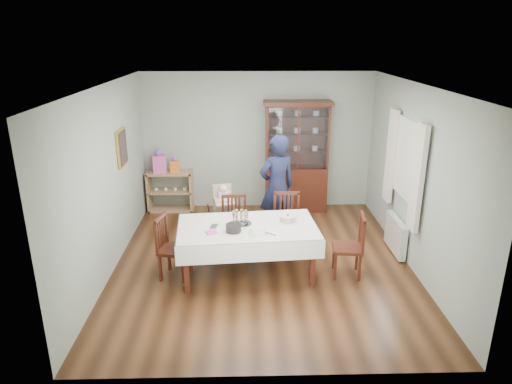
{
  "coord_description": "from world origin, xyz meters",
  "views": [
    {
      "loc": [
        -0.27,
        -6.35,
        3.36
      ],
      "look_at": [
        -0.09,
        0.2,
        1.09
      ],
      "focal_mm": 32.0,
      "sensor_mm": 36.0,
      "label": 1
    }
  ],
  "objects_px": {
    "champagne_tray": "(240,220)",
    "gift_bag_pink": "(159,162)",
    "chair_far_right": "(287,236)",
    "birthday_cake": "(288,219)",
    "chair_far_left": "(235,236)",
    "gift_bag_orange": "(175,165)",
    "high_chair": "(224,218)",
    "sideboard": "(170,191)",
    "woman": "(277,187)",
    "china_cabinet": "(297,155)",
    "dining_table": "(247,250)",
    "chair_end_left": "(174,259)",
    "chair_end_right": "(348,257)"
  },
  "relations": [
    {
      "from": "birthday_cake",
      "to": "chair_far_right",
      "type": "bearing_deg",
      "value": 85.24
    },
    {
      "from": "chair_far_right",
      "to": "champagne_tray",
      "type": "relative_size",
      "value": 2.97
    },
    {
      "from": "woman",
      "to": "gift_bag_orange",
      "type": "bearing_deg",
      "value": -58.56
    },
    {
      "from": "chair_end_right",
      "to": "high_chair",
      "type": "xyz_separation_m",
      "value": [
        -1.86,
        1.32,
        0.1
      ]
    },
    {
      "from": "chair_end_right",
      "to": "high_chair",
      "type": "relative_size",
      "value": 0.96
    },
    {
      "from": "gift_bag_pink",
      "to": "chair_far_left",
      "type": "bearing_deg",
      "value": -51.64
    },
    {
      "from": "sideboard",
      "to": "woman",
      "type": "bearing_deg",
      "value": -32.85
    },
    {
      "from": "china_cabinet",
      "to": "high_chair",
      "type": "bearing_deg",
      "value": -135.64
    },
    {
      "from": "dining_table",
      "to": "chair_far_right",
      "type": "distance_m",
      "value": 0.93
    },
    {
      "from": "woman",
      "to": "gift_bag_pink",
      "type": "height_order",
      "value": "woman"
    },
    {
      "from": "chair_end_right",
      "to": "high_chair",
      "type": "height_order",
      "value": "high_chair"
    },
    {
      "from": "chair_far_left",
      "to": "chair_end_right",
      "type": "bearing_deg",
      "value": -29.73
    },
    {
      "from": "chair_far_right",
      "to": "woman",
      "type": "distance_m",
      "value": 0.89
    },
    {
      "from": "gift_bag_orange",
      "to": "gift_bag_pink",
      "type": "bearing_deg",
      "value": 180.0
    },
    {
      "from": "champagne_tray",
      "to": "gift_bag_pink",
      "type": "distance_m",
      "value": 3.0
    },
    {
      "from": "china_cabinet",
      "to": "chair_far_right",
      "type": "height_order",
      "value": "china_cabinet"
    },
    {
      "from": "high_chair",
      "to": "gift_bag_pink",
      "type": "xyz_separation_m",
      "value": [
        -1.3,
        1.35,
        0.63
      ]
    },
    {
      "from": "chair_end_right",
      "to": "gift_bag_orange",
      "type": "relative_size",
      "value": 2.86
    },
    {
      "from": "champagne_tray",
      "to": "birthday_cake",
      "type": "bearing_deg",
      "value": 6.56
    },
    {
      "from": "sideboard",
      "to": "high_chair",
      "type": "xyz_separation_m",
      "value": [
        1.12,
        -1.37,
        -0.02
      ]
    },
    {
      "from": "china_cabinet",
      "to": "chair_end_right",
      "type": "bearing_deg",
      "value": -79.72
    },
    {
      "from": "chair_far_right",
      "to": "high_chair",
      "type": "bearing_deg",
      "value": 151.92
    },
    {
      "from": "chair_far_right",
      "to": "woman",
      "type": "height_order",
      "value": "woman"
    },
    {
      "from": "dining_table",
      "to": "sideboard",
      "type": "height_order",
      "value": "sideboard"
    },
    {
      "from": "chair_far_right",
      "to": "chair_end_left",
      "type": "height_order",
      "value": "chair_far_right"
    },
    {
      "from": "china_cabinet",
      "to": "birthday_cake",
      "type": "xyz_separation_m",
      "value": [
        -0.39,
        -2.46,
        -0.31
      ]
    },
    {
      "from": "chair_end_left",
      "to": "high_chair",
      "type": "relative_size",
      "value": 0.96
    },
    {
      "from": "dining_table",
      "to": "china_cabinet",
      "type": "bearing_deg",
      "value": 69.23
    },
    {
      "from": "sideboard",
      "to": "birthday_cake",
      "type": "relative_size",
      "value": 3.38
    },
    {
      "from": "china_cabinet",
      "to": "chair_end_right",
      "type": "height_order",
      "value": "china_cabinet"
    },
    {
      "from": "chair_end_left",
      "to": "chair_far_right",
      "type": "bearing_deg",
      "value": -53.91
    },
    {
      "from": "china_cabinet",
      "to": "chair_far_right",
      "type": "xyz_separation_m",
      "value": [
        -0.35,
        -1.92,
        -0.83
      ]
    },
    {
      "from": "china_cabinet",
      "to": "chair_far_right",
      "type": "distance_m",
      "value": 2.12
    },
    {
      "from": "chair_far_right",
      "to": "high_chair",
      "type": "xyz_separation_m",
      "value": [
        -1.03,
        0.57,
        0.09
      ]
    },
    {
      "from": "china_cabinet",
      "to": "woman",
      "type": "distance_m",
      "value": 1.39
    },
    {
      "from": "china_cabinet",
      "to": "chair_far_right",
      "type": "relative_size",
      "value": 2.22
    },
    {
      "from": "gift_bag_pink",
      "to": "chair_end_left",
      "type": "bearing_deg",
      "value": -76.63
    },
    {
      "from": "sideboard",
      "to": "chair_end_right",
      "type": "distance_m",
      "value": 4.02
    },
    {
      "from": "dining_table",
      "to": "chair_end_left",
      "type": "bearing_deg",
      "value": -176.7
    },
    {
      "from": "sideboard",
      "to": "gift_bag_orange",
      "type": "bearing_deg",
      "value": -8.85
    },
    {
      "from": "china_cabinet",
      "to": "chair_end_right",
      "type": "distance_m",
      "value": 2.84
    },
    {
      "from": "china_cabinet",
      "to": "chair_far_right",
      "type": "bearing_deg",
      "value": -100.23
    },
    {
      "from": "chair_end_left",
      "to": "gift_bag_orange",
      "type": "bearing_deg",
      "value": 19.71
    },
    {
      "from": "champagne_tray",
      "to": "gift_bag_orange",
      "type": "relative_size",
      "value": 1.01
    },
    {
      "from": "sideboard",
      "to": "gift_bag_pink",
      "type": "distance_m",
      "value": 0.63
    },
    {
      "from": "chair_far_right",
      "to": "birthday_cake",
      "type": "relative_size",
      "value": 3.67
    },
    {
      "from": "sideboard",
      "to": "woman",
      "type": "height_order",
      "value": "woman"
    },
    {
      "from": "chair_end_left",
      "to": "gift_bag_orange",
      "type": "height_order",
      "value": "gift_bag_orange"
    },
    {
      "from": "chair_far_left",
      "to": "gift_bag_orange",
      "type": "height_order",
      "value": "gift_bag_orange"
    },
    {
      "from": "chair_far_right",
      "to": "china_cabinet",
      "type": "bearing_deg",
      "value": 80.78
    }
  ]
}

